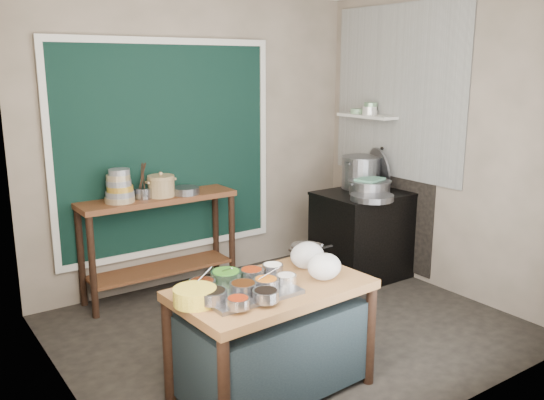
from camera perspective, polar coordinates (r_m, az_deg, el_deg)
floor at (r=4.87m, az=1.67°, el=-12.69°), size 3.50×3.00×0.02m
back_wall at (r=5.71m, az=-7.34°, el=5.91°), size 3.50×0.02×2.80m
left_wall at (r=3.68m, az=-20.76°, el=1.11°), size 0.02×3.00×2.80m
right_wall at (r=5.66m, az=16.32°, el=5.42°), size 0.02×3.00×2.80m
curtain_panel at (r=5.52m, az=-10.36°, el=5.04°), size 2.10×0.02×1.90m
curtain_frame at (r=5.52m, az=-10.31°, el=5.03°), size 2.22×0.03×2.02m
tile_panel at (r=5.96m, az=12.29°, el=10.37°), size 0.02×1.70×1.70m
soot_patch at (r=6.19m, az=11.13°, el=-0.25°), size 0.01×1.30×1.30m
wall_shelf at (r=6.11m, az=9.42°, el=8.21°), size 0.22×0.70×0.03m
prep_table at (r=3.86m, az=0.00°, el=-13.65°), size 1.29×0.79×0.75m
back_counter at (r=5.47m, az=-11.05°, el=-4.49°), size 1.45×0.40×0.95m
stove_block at (r=5.92m, az=9.06°, el=-3.53°), size 0.90×0.68×0.85m
stove_top at (r=5.81m, az=9.22°, el=0.62°), size 0.92×0.69×0.03m
condiment_tray at (r=3.58m, az=-2.55°, el=-9.04°), size 0.59×0.42×0.03m
condiment_bowls at (r=3.56m, az=-3.09°, el=-8.38°), size 0.72×0.55×0.08m
yellow_basin at (r=3.45m, az=-7.65°, el=-9.41°), size 0.32×0.32×0.10m
saucepan at (r=4.13m, az=3.38°, el=-5.27°), size 0.22×0.22×0.12m
plastic_bag_a at (r=3.79m, az=5.22°, el=-6.59°), size 0.24×0.21×0.17m
plastic_bag_b at (r=3.98m, az=3.51°, el=-5.48°), size 0.31×0.29×0.18m
bowl_stack at (r=5.17m, az=-14.88°, el=1.19°), size 0.26×0.26×0.29m
utensil_cup at (r=5.27m, az=-12.63°, el=0.68°), size 0.18×0.18×0.10m
ceramic_crock at (r=5.32m, az=-10.92°, el=1.27°), size 0.29×0.29×0.17m
wide_bowl at (r=5.39m, az=-8.58°, el=0.92°), size 0.33×0.33×0.06m
stock_pot at (r=5.96m, az=8.82°, el=2.72°), size 0.47×0.47×0.33m
pot_lid at (r=6.01m, az=10.62°, el=3.17°), size 0.24×0.44×0.42m
steamer at (r=5.71m, az=9.64°, el=1.25°), size 0.52×0.52×0.14m
green_cloth at (r=5.70m, az=9.68°, el=2.04°), size 0.31×0.27×0.02m
shallow_pan at (r=5.48m, az=9.86°, el=0.27°), size 0.54×0.54×0.05m
shelf_bowl_stack at (r=6.08m, az=9.67°, el=8.88°), size 0.16×0.16×0.13m
shelf_bowl_green at (r=6.21m, az=8.45°, el=8.70°), size 0.16×0.16×0.05m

